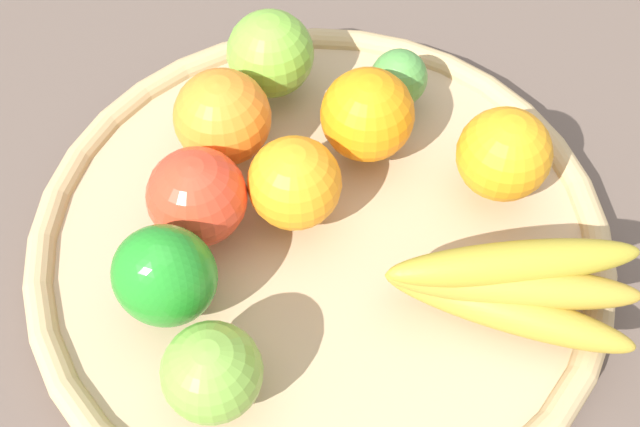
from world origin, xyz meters
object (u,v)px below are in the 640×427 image
banana_bunch (511,286)px  orange_0 (504,154)px  orange_3 (367,115)px  apple_1 (212,372)px  orange_1 (223,118)px  apple_2 (197,197)px  apple_0 (270,54)px  orange_2 (295,183)px  lime_0 (399,78)px  bell_pepper (165,276)px

banana_bunch → orange_0: (-0.01, 0.11, 0.01)m
orange_3 → apple_1: size_ratio=1.13×
orange_1 → apple_2: size_ratio=1.04×
orange_3 → apple_2: 0.15m
apple_0 → apple_1: bearing=-85.7°
orange_2 → apple_1: size_ratio=1.07×
orange_0 → orange_3: bearing=169.3°
orange_1 → lime_0: orange_1 is taller
bell_pepper → orange_0: size_ratio=1.13×
orange_2 → apple_2: 0.07m
apple_0 → orange_3: bearing=-30.8°
orange_1 → bell_pepper: (-0.00, -0.15, 0.00)m
orange_1 → apple_0: size_ratio=1.05×
lime_0 → orange_0: (0.09, -0.08, 0.01)m
orange_1 → orange_0: (0.23, 0.00, -0.00)m
orange_1 → orange_2: size_ratio=1.09×
orange_1 → apple_1: size_ratio=1.17×
orange_2 → lime_0: bearing=63.9°
orange_2 → apple_2: bearing=-159.3°
bell_pepper → orange_0: 0.28m
banana_bunch → apple_1: apple_1 is taller
apple_2 → apple_0: bearing=81.6°
orange_2 → orange_1: bearing=143.1°
banana_bunch → lime_0: banana_bunch is taller
banana_bunch → apple_0: size_ratio=2.44×
bell_pepper → lime_0: size_ratio=1.70×
orange_3 → orange_1: bearing=-168.2°
bell_pepper → apple_1: (0.05, -0.06, -0.01)m
banana_bunch → bell_pepper: bearing=-170.4°
orange_3 → orange_2: bearing=-121.1°
orange_2 → banana_bunch: size_ratio=0.40×
orange_3 → orange_0: size_ratio=1.03×
orange_1 → bell_pepper: bell_pepper is taller
apple_1 → apple_0: bearing=94.3°
orange_2 → apple_1: orange_2 is taller
bell_pepper → orange_3: (0.12, 0.18, -0.00)m
lime_0 → orange_0: bearing=-41.2°
lime_0 → banana_bunch: bearing=-62.0°
apple_0 → orange_0: bearing=-20.5°
apple_2 → banana_bunch: bearing=-7.5°
apple_1 → lime_0: apple_1 is taller
banana_bunch → apple_0: bearing=138.7°
lime_0 → orange_3: bearing=-109.0°
orange_2 → apple_1: (-0.02, -0.16, -0.00)m
orange_0 → bell_pepper: bearing=-146.3°
orange_0 → apple_2: bearing=-160.3°
orange_1 → banana_bunch: 0.26m
apple_2 → orange_2: bearing=20.7°
bell_pepper → apple_1: 0.08m
apple_2 → lime_0: bearing=49.9°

